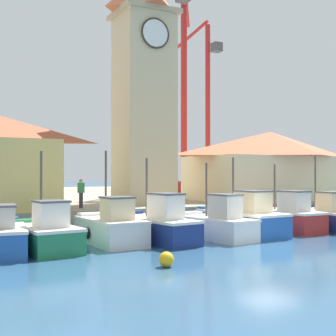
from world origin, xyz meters
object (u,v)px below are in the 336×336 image
fishing_boat_right_outer (323,216)px  fishing_boat_center (215,224)px  clock_tower (144,82)px  mooring_buoy (166,259)px  fishing_boat_mid_left (155,225)px  port_crane_far (207,125)px  fishing_boat_left_inner (111,227)px  fishing_boat_right_inner (283,217)px  dock_worker_near_tower (81,193)px  fishing_boat_mid_right (242,220)px  fishing_boat_left_outer (45,234)px  warehouse_right (270,165)px  port_crane_near (184,105)px

fishing_boat_right_outer → fishing_boat_center: bearing=-176.4°
clock_tower → mooring_buoy: bearing=-111.5°
fishing_boat_mid_left → port_crane_far: 32.06m
fishing_boat_left_inner → fishing_boat_mid_left: (2.09, -0.29, 0.01)m
fishing_boat_left_inner → fishing_boat_right_inner: fishing_boat_left_inner is taller
dock_worker_near_tower → fishing_boat_right_inner: bearing=-26.9°
fishing_boat_center → fishing_boat_mid_right: fishing_boat_mid_right is taller
fishing_boat_right_outer → mooring_buoy: fishing_boat_right_outer is taller
fishing_boat_left_outer → port_crane_far: (23.69, 25.22, 7.89)m
fishing_boat_left_outer → fishing_boat_left_inner: (3.05, 0.55, 0.04)m
fishing_boat_left_outer → fishing_boat_center: size_ratio=0.90×
warehouse_right → port_crane_near: (-2.15, 9.17, 5.45)m
dock_worker_near_tower → fishing_boat_mid_right: bearing=-38.1°
fishing_boat_mid_left → mooring_buoy: size_ratio=10.32×
fishing_boat_left_outer → fishing_boat_mid_right: fishing_boat_left_outer is taller
fishing_boat_mid_right → port_crane_far: 29.33m
port_crane_near → port_crane_far: size_ratio=1.05×
fishing_boat_right_outer → clock_tower: size_ratio=0.30×
port_crane_far → mooring_buoy: (-20.77, -30.40, -8.33)m
fishing_boat_left_inner → port_crane_far: 33.11m
fishing_boat_right_inner → port_crane_near: (2.83, 16.22, 8.50)m
fishing_boat_right_inner → mooring_buoy: fishing_boat_right_inner is taller
fishing_boat_mid_left → port_crane_near: size_ratio=0.27×
fishing_boat_mid_left → dock_worker_near_tower: size_ratio=3.35×
mooring_buoy → dock_worker_near_tower: dock_worker_near_tower is taller
port_crane_near → fishing_boat_center: bearing=-114.9°
clock_tower → port_crane_near: (7.80, 8.45, 0.08)m
port_crane_near → dock_worker_near_tower: bearing=-139.0°
warehouse_right → port_crane_far: 18.89m
fishing_boat_mid_left → port_crane_near: (10.95, 16.68, 8.49)m
clock_tower → dock_worker_near_tower: size_ratio=10.30×
fishing_boat_right_outer → port_crane_near: (0.39, 16.73, 8.53)m
fishing_boat_mid_right → clock_tower: (-1.90, 8.13, 8.39)m
warehouse_right → fishing_boat_left_outer: bearing=-156.9°
fishing_boat_right_outer → fishing_boat_left_outer: bearing=-179.2°
fishing_boat_mid_right → dock_worker_near_tower: 8.90m
fishing_boat_mid_left → warehouse_right: 15.41m
fishing_boat_right_inner → mooring_buoy: (-10.36, -5.91, -0.49)m
fishing_boat_left_outer → fishing_boat_mid_right: (10.19, 0.37, 0.08)m
clock_tower → fishing_boat_left_outer: bearing=-134.3°
fishing_boat_mid_right → fishing_boat_right_outer: (5.52, -0.15, -0.06)m
port_crane_far → fishing_boat_left_outer: bearing=-133.2°
clock_tower → mooring_buoy: 17.19m
fishing_boat_left_outer → dock_worker_near_tower: bearing=60.7°
fishing_boat_mid_right → dock_worker_near_tower: fishing_boat_mid_right is taller
fishing_boat_right_inner → warehouse_right: 9.15m
fishing_boat_right_outer → warehouse_right: size_ratio=0.42×
fishing_boat_right_inner → clock_tower: (-4.97, 7.77, 8.42)m
fishing_boat_mid_right → dock_worker_near_tower: (-6.92, 5.44, 1.31)m
fishing_boat_mid_left → port_crane_near: 21.69m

